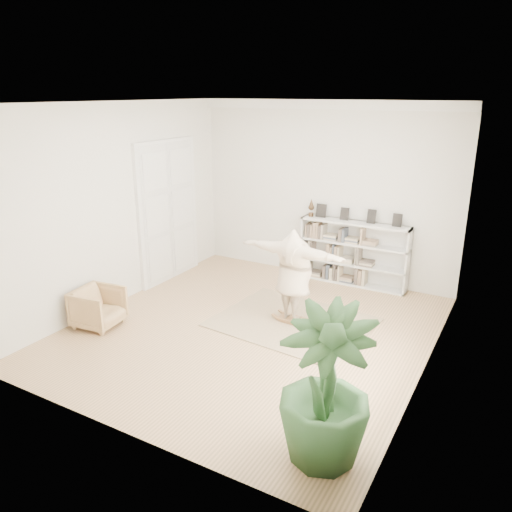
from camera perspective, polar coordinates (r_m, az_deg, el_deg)
The scene contains 9 objects.
floor at distance 8.35m, azimuth -0.49°, elevation -8.39°, with size 6.00×6.00×0.00m, color #90714A.
room_shell at distance 10.12m, azimuth 8.15°, elevation 16.78°, with size 6.00×6.00×6.00m.
doors at distance 10.35m, azimuth -9.98°, elevation 4.90°, with size 0.09×1.78×2.92m.
bookshelf at distance 10.23m, azimuth 11.05°, elevation 0.24°, with size 2.20×0.35×1.64m.
armchair at distance 8.74m, azimuth -17.57°, elevation -5.63°, with size 0.71×0.73×0.66m, color tan.
rug at distance 8.60m, azimuth 4.18°, elevation -7.53°, with size 2.50×2.00×0.02m, color tan.
rocker_board at distance 8.58m, azimuth 4.18°, elevation -7.20°, with size 0.50×0.33×0.10m.
person at distance 8.25m, azimuth 4.32°, elevation -1.93°, with size 1.93×0.52×1.57m, color beige.
houseplant at distance 5.34m, azimuth 7.91°, elevation -14.55°, with size 0.98×0.98×1.75m, color #294F27.
Camera 1 is at (3.72, -6.46, 3.76)m, focal length 35.00 mm.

